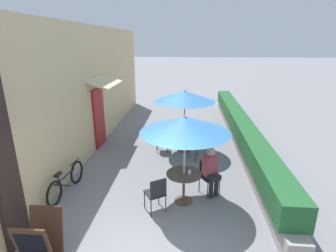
% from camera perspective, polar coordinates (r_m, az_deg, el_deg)
% --- Properties ---
extents(cafe_facade_wall, '(0.98, 12.32, 4.20)m').
position_cam_1_polar(cafe_facade_wall, '(10.01, -15.18, 8.27)').
color(cafe_facade_wall, '#D6B784').
rests_on(cafe_facade_wall, ground_plane).
extents(planter_hedge, '(0.60, 11.32, 1.01)m').
position_cam_1_polar(planter_hedge, '(10.03, 15.50, -0.90)').
color(planter_hedge, gray).
rests_on(planter_hedge, ground_plane).
extents(patio_table_near, '(0.83, 0.83, 0.75)m').
position_cam_1_polar(patio_table_near, '(6.29, 3.47, -11.77)').
color(patio_table_near, brown).
rests_on(patio_table_near, ground_plane).
extents(patio_umbrella_near, '(2.01, 2.01, 2.16)m').
position_cam_1_polar(patio_umbrella_near, '(5.73, 3.73, 0.28)').
color(patio_umbrella_near, '#B7B7BC').
rests_on(patio_umbrella_near, ground_plane).
extents(cafe_chair_near_left, '(0.55, 0.55, 0.87)m').
position_cam_1_polar(cafe_chair_near_left, '(6.74, 8.70, -10.22)').
color(cafe_chair_near_left, '#232328').
rests_on(cafe_chair_near_left, ground_plane).
extents(seated_patron_near_left, '(0.49, 0.51, 1.25)m').
position_cam_1_polar(seated_patron_near_left, '(6.59, 9.35, -9.31)').
color(seated_patron_near_left, '#23232D').
rests_on(seated_patron_near_left, ground_plane).
extents(cafe_chair_near_right, '(0.55, 0.55, 0.87)m').
position_cam_1_polar(cafe_chair_near_right, '(5.95, -2.56, -14.20)').
color(cafe_chair_near_right, '#232328').
rests_on(cafe_chair_near_right, ground_plane).
extents(coffee_cup_near, '(0.07, 0.07, 0.09)m').
position_cam_1_polar(coffee_cup_near, '(6.17, 4.71, -9.95)').
color(coffee_cup_near, white).
rests_on(coffee_cup_near, patio_table_near).
extents(patio_table_mid, '(0.83, 0.83, 0.75)m').
position_cam_1_polar(patio_table_mid, '(9.07, 3.51, -2.10)').
color(patio_table_mid, brown).
rests_on(patio_table_mid, ground_plane).
extents(patio_umbrella_mid, '(2.01, 2.01, 2.16)m').
position_cam_1_polar(patio_umbrella_mid, '(8.69, 3.69, 6.46)').
color(patio_umbrella_mid, '#B7B7BC').
rests_on(patio_umbrella_mid, ground_plane).
extents(cafe_chair_mid_left, '(0.56, 0.56, 0.87)m').
position_cam_1_polar(cafe_chair_mid_left, '(8.56, 6.72, -3.81)').
color(cafe_chair_mid_left, '#232328').
rests_on(cafe_chair_mid_left, ground_plane).
extents(cafe_chair_mid_right, '(0.53, 0.53, 0.87)m').
position_cam_1_polar(cafe_chair_mid_right, '(9.76, 5.09, -0.95)').
color(cafe_chair_mid_right, '#232328').
rests_on(cafe_chair_mid_right, ground_plane).
extents(cafe_chair_mid_back, '(0.43, 0.43, 0.87)m').
position_cam_1_polar(cafe_chair_mid_back, '(9.00, -1.27, -2.55)').
color(cafe_chair_mid_back, '#232328').
rests_on(cafe_chair_mid_back, ground_plane).
extents(bicycle_leaning, '(0.20, 1.69, 0.71)m').
position_cam_1_polar(bicycle_leaning, '(7.18, -21.29, -11.22)').
color(bicycle_leaning, black).
rests_on(bicycle_leaning, ground_plane).
extents(menu_board, '(0.61, 0.64, 0.98)m').
position_cam_1_polar(menu_board, '(5.27, -25.93, -21.64)').
color(menu_board, '#422819').
rests_on(menu_board, ground_plane).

